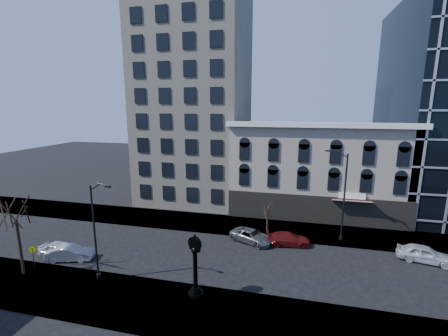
% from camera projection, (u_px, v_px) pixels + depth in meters
% --- Properties ---
extents(ground, '(160.00, 160.00, 0.00)m').
position_uv_depth(ground, '(195.00, 254.00, 29.52)').
color(ground, black).
rests_on(ground, ground).
extents(sidewalk_far, '(160.00, 6.00, 0.12)m').
position_uv_depth(sidewalk_far, '(216.00, 223.00, 37.13)').
color(sidewalk_far, gray).
rests_on(sidewalk_far, ground).
extents(sidewalk_near, '(160.00, 6.00, 0.12)m').
position_uv_depth(sidewalk_near, '(160.00, 305.00, 21.88)').
color(sidewalk_near, gray).
rests_on(sidewalk_near, ground).
extents(cream_tower, '(15.90, 15.40, 42.50)m').
position_uv_depth(cream_tower, '(194.00, 72.00, 44.98)').
color(cream_tower, beige).
rests_on(cream_tower, ground).
extents(victorian_row, '(22.60, 11.19, 12.50)m').
position_uv_depth(victorian_row, '(315.00, 169.00, 40.74)').
color(victorian_row, gray).
rests_on(victorian_row, ground).
extents(street_clock, '(1.14, 1.14, 5.01)m').
position_uv_depth(street_clock, '(195.00, 269.00, 22.43)').
color(street_clock, black).
rests_on(street_clock, sidewalk_near).
extents(street_lamp_near, '(2.19, 0.72, 8.55)m').
position_uv_depth(street_lamp_near, '(98.00, 206.00, 23.67)').
color(street_lamp_near, black).
rests_on(street_lamp_near, sidewalk_near).
extents(street_lamp_far, '(2.55, 0.87, 10.01)m').
position_uv_depth(street_lamp_far, '(339.00, 171.00, 31.26)').
color(street_lamp_far, black).
rests_on(street_lamp_far, sidewalk_far).
extents(bare_tree_near, '(4.68, 4.68, 8.04)m').
position_uv_depth(bare_tree_near, '(14.00, 207.00, 24.69)').
color(bare_tree_near, '#322319').
rests_on(bare_tree_near, sidewalk_near).
extents(bare_tree_far, '(2.44, 2.44, 4.19)m').
position_uv_depth(bare_tree_far, '(268.00, 206.00, 33.67)').
color(bare_tree_far, '#322319').
rests_on(bare_tree_far, sidewalk_far).
extents(warning_sign, '(0.69, 0.24, 2.19)m').
position_uv_depth(warning_sign, '(33.00, 253.00, 26.41)').
color(warning_sign, black).
rests_on(warning_sign, sidewalk_near).
extents(car_near_a, '(4.38, 1.82, 1.48)m').
position_uv_depth(car_near_a, '(61.00, 250.00, 28.88)').
color(car_near_a, silver).
rests_on(car_near_a, ground).
extents(car_near_b, '(4.50, 2.67, 1.40)m').
position_uv_depth(car_near_b, '(70.00, 253.00, 28.32)').
color(car_near_b, '#A5A8AD').
rests_on(car_near_b, ground).
extents(car_far_a, '(5.28, 4.00, 1.33)m').
position_uv_depth(car_far_a, '(252.00, 236.00, 32.11)').
color(car_far_a, '#595B60').
rests_on(car_far_a, ground).
extents(car_far_b, '(4.85, 2.53, 1.34)m').
position_uv_depth(car_far_b, '(288.00, 239.00, 31.39)').
color(car_far_b, maroon).
rests_on(car_far_b, ground).
extents(car_far_c, '(4.91, 2.82, 1.57)m').
position_uv_depth(car_far_c, '(424.00, 254.00, 27.99)').
color(car_far_c, silver).
rests_on(car_far_c, ground).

